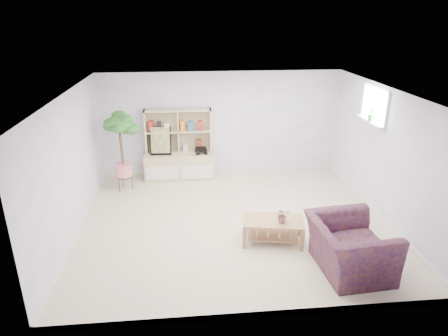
{
  "coord_description": "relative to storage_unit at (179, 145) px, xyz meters",
  "views": [
    {
      "loc": [
        -0.81,
        -6.46,
        3.6
      ],
      "look_at": [
        -0.13,
        0.48,
        0.89
      ],
      "focal_mm": 32.0,
      "sensor_mm": 36.0,
      "label": 1
    }
  ],
  "objects": [
    {
      "name": "toy_truck",
      "position": [
        0.5,
        -0.09,
        -0.11
      ],
      "size": [
        0.38,
        0.29,
        0.18
      ],
      "primitive_type": null,
      "rotation": [
        0.0,
        0.0,
        0.19
      ],
      "color": "black",
      "rests_on": "storage_unit"
    },
    {
      "name": "floor",
      "position": [
        0.99,
        -2.24,
        -0.8
      ],
      "size": [
        5.5,
        5.0,
        0.01
      ],
      "primitive_type": "cube",
      "color": "beige",
      "rests_on": "ground"
    },
    {
      "name": "table_plant",
      "position": [
        1.69,
        -3.05,
        -0.27
      ],
      "size": [
        0.23,
        0.2,
        0.25
      ],
      "primitive_type": "imported",
      "rotation": [
        0.0,
        0.0,
        0.02
      ],
      "color": "#1F731F",
      "rests_on": "coffee_table"
    },
    {
      "name": "ceiling",
      "position": [
        0.99,
        -2.24,
        1.6
      ],
      "size": [
        5.5,
        5.0,
        0.01
      ],
      "primitive_type": "cube",
      "color": "white",
      "rests_on": "walls"
    },
    {
      "name": "poster",
      "position": [
        -0.4,
        -0.05,
        0.13
      ],
      "size": [
        0.48,
        0.14,
        0.66
      ],
      "primitive_type": null,
      "rotation": [
        0.0,
        0.0,
        -0.06
      ],
      "color": "yellow",
      "rests_on": "storage_unit"
    },
    {
      "name": "window_sill",
      "position": [
        3.66,
        -1.64,
        0.88
      ],
      "size": [
        0.14,
        1.0,
        0.04
      ],
      "primitive_type": "cube",
      "color": "silver",
      "rests_on": "walls"
    },
    {
      "name": "storage_unit",
      "position": [
        0.0,
        0.0,
        0.0
      ],
      "size": [
        1.6,
        0.54,
        1.6
      ],
      "primitive_type": null,
      "color": "tan",
      "rests_on": "floor"
    },
    {
      "name": "window",
      "position": [
        3.72,
        -1.64,
        1.2
      ],
      "size": [
        0.1,
        0.98,
        0.68
      ],
      "primitive_type": null,
      "color": "#CFE0FF",
      "rests_on": "walls"
    },
    {
      "name": "sill_plant",
      "position": [
        3.66,
        -1.67,
        1.03
      ],
      "size": [
        0.17,
        0.16,
        0.26
      ],
      "primitive_type": "imported",
      "rotation": [
        0.0,
        0.0,
        -0.38
      ],
      "color": "#1F5319",
      "rests_on": "window_sill"
    },
    {
      "name": "armchair",
      "position": [
        2.5,
        -3.86,
        -0.35
      ],
      "size": [
        1.14,
        1.28,
        0.89
      ],
      "primitive_type": "imported",
      "rotation": [
        0.0,
        0.0,
        1.64
      ],
      "color": "#100F43",
      "rests_on": "floor"
    },
    {
      "name": "floor_tree",
      "position": [
        -1.19,
        -0.55,
        0.06
      ],
      "size": [
        0.72,
        0.72,
        1.71
      ],
      "primitive_type": null,
      "rotation": [
        0.0,
        0.0,
        -0.15
      ],
      "color": "#1F5319",
      "rests_on": "floor"
    },
    {
      "name": "baseboard",
      "position": [
        0.99,
        -2.24,
        -0.75
      ],
      "size": [
        5.5,
        5.0,
        0.1
      ],
      "primitive_type": null,
      "color": "silver",
      "rests_on": "floor"
    },
    {
      "name": "walls",
      "position": [
        0.99,
        -2.24,
        0.4
      ],
      "size": [
        5.51,
        5.01,
        2.4
      ],
      "color": "white",
      "rests_on": "floor"
    },
    {
      "name": "coffee_table",
      "position": [
        1.57,
        -2.97,
        -0.6
      ],
      "size": [
        1.08,
        0.72,
        0.41
      ],
      "primitive_type": null,
      "rotation": [
        0.0,
        0.0,
        -0.19
      ],
      "color": "#896244",
      "rests_on": "floor"
    }
  ]
}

